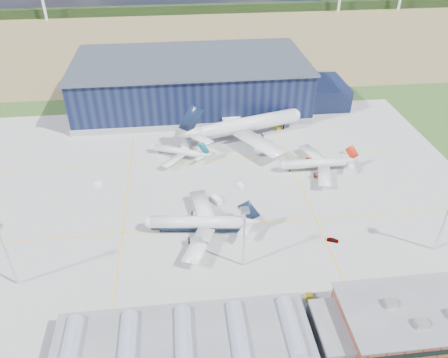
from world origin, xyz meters
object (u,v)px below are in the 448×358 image
gse_cart_b (98,185)px  airliner_navy (196,217)px  gse_tug_b (309,298)px  car_b (434,292)px  airliner_red (316,159)px  gse_cart_a (241,185)px  car_a (333,240)px  light_mast_west (4,247)px  airliner_regional (178,148)px  ops_building (425,319)px  light_mast_east (447,213)px  light_mast_center (244,229)px  gse_van_b (217,200)px  gse_tug_c (278,127)px  gse_van_c (358,292)px  airliner_widebody (248,117)px  hangar (196,85)px

gse_cart_b → airliner_navy: bearing=-110.0°
gse_tug_b → car_b: bearing=3.7°
airliner_navy → gse_cart_b: (-38.19, 32.66, -6.03)m
airliner_navy → airliner_red: airliner_navy is taller
gse_cart_a → car_a: gse_cart_a is taller
light_mast_west → airliner_red: size_ratio=0.66×
airliner_regional → ops_building: bearing=147.2°
light_mast_east → airliner_red: bearing=116.7°
light_mast_east → gse_cart_a: size_ratio=7.26×
airliner_regional → car_b: (74.36, -88.00, -4.05)m
gse_tug_b → light_mast_center: bearing=144.1°
airliner_navy → gse_van_b: (8.54, 16.40, -5.63)m
ops_building → gse_tug_c: bearing=96.3°
car_a → gse_cart_a: bearing=58.9°
light_mast_east → car_a: bearing=166.8°
light_mast_center → gse_van_c: size_ratio=4.24×
airliner_regional → car_b: 115.28m
airliner_widebody → gse_cart_a: airliner_widebody is taller
light_mast_east → gse_tug_b: 52.35m
light_mast_center → gse_cart_a: 46.24m
airliner_red → gse_tug_c: 40.85m
airliner_red → airliner_regional: bearing=-17.0°
airliner_widebody → gse_cart_a: 43.65m
light_mast_east → car_b: (-9.70, -18.00, -14.84)m
ops_building → gse_cart_a: (-39.46, 73.47, -4.11)m
gse_van_b → car_b: gse_van_b is taller
light_mast_west → airliner_navy: size_ratio=0.56×
light_mast_west → gse_cart_b: size_ratio=7.24×
hangar → car_b: size_ratio=40.14×
gse_tug_b → gse_tug_c: (14.22, 107.90, 0.09)m
gse_cart_b → gse_van_c: (84.14, -66.66, 0.61)m
light_mast_west → ops_building: bearing=-14.6°
light_mast_east → gse_van_c: bearing=-154.0°
airliner_navy → gse_cart_a: size_ratio=13.01×
airliner_red → gse_tug_c: size_ratio=10.21×
ops_building → gse_cart_a: 83.50m
airliner_regional → gse_tug_c: (50.68, 21.90, -3.90)m
ops_building → gse_van_c: bearing=132.4°
light_mast_east → gse_van_b: 79.47m
gse_van_b → gse_cart_b: 49.47m
gse_tug_c → hangar: bearing=142.4°
gse_tug_b → gse_cart_b: bearing=142.8°
gse_tug_c → car_b: (23.68, -109.90, -0.15)m
airliner_regional → car_b: size_ratio=7.89×
light_mast_center → gse_tug_c: bearing=71.0°
airliner_red → gse_van_b: airliner_red is taller
hangar → light_mast_west: bearing=-116.7°
gse_van_b → light_mast_east: bearing=-56.6°
airliner_navy → gse_tug_c: 86.91m
light_mast_west → light_mast_center: 70.00m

